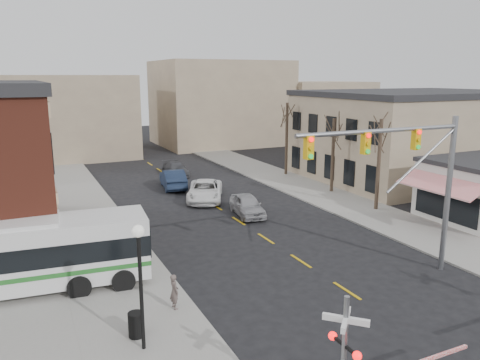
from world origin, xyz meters
name	(u,v)px	position (x,y,z in m)	size (l,w,h in m)	color
ground	(376,310)	(0.00, 0.00, 0.00)	(160.00, 160.00, 0.00)	black
sidewalk_west	(85,215)	(-9.50, 20.00, 0.06)	(5.00, 60.00, 0.12)	gray
sidewalk_east	(306,188)	(9.50, 20.00, 0.06)	(5.00, 60.00, 0.12)	gray
tan_building	(414,134)	(22.00, 20.00, 4.26)	(20.30, 15.30, 8.50)	gray
tree_east_a	(379,165)	(10.50, 12.00, 3.50)	(0.28, 0.28, 6.75)	#382B21
tree_east_b	(333,155)	(10.80, 18.00, 3.27)	(0.28, 0.28, 6.30)	#382B21
tree_east_c	(287,139)	(11.00, 26.00, 3.72)	(0.28, 0.28, 7.20)	#382B21
transit_bus	(0,257)	(-14.60, 8.34, 1.90)	(13.37, 4.13, 3.39)	silver
traffic_signal_mast	(412,166)	(3.46, 1.97, 5.70)	(9.30, 0.30, 8.00)	gray
rr_crossing_west	(356,358)	(-5.14, -4.82, 1.97)	(5.60, 1.36, 4.00)	gray
street_lamp	(140,263)	(-9.87, 1.22, 3.47)	(0.44, 0.44, 4.75)	black
trash_bin	(136,325)	(-9.92, 2.15, 0.61)	(0.60, 0.60, 0.98)	black
car_a	(247,205)	(1.19, 15.05, 0.76)	(1.78, 4.43, 1.51)	#9B9A9F
car_b	(173,179)	(-1.14, 25.45, 0.86)	(1.81, 5.20, 1.71)	#17233A
car_c	(205,191)	(-0.07, 20.25, 0.80)	(2.64, 5.73, 1.59)	white
car_d	(176,169)	(0.76, 30.65, 0.66)	(1.86, 4.58, 1.33)	#3E3F43
pedestrian_near	(174,291)	(-7.90, 3.68, 0.89)	(0.56, 0.37, 1.55)	#5C4E49
pedestrian_far	(79,265)	(-11.27, 8.18, 0.97)	(0.82, 0.64, 1.69)	#3B3963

